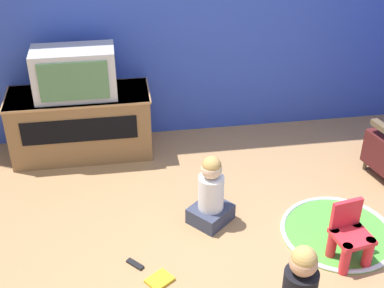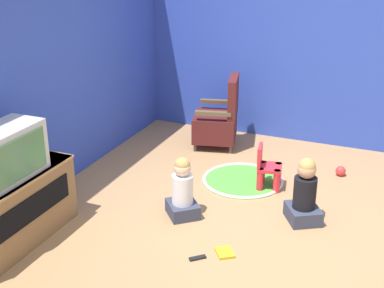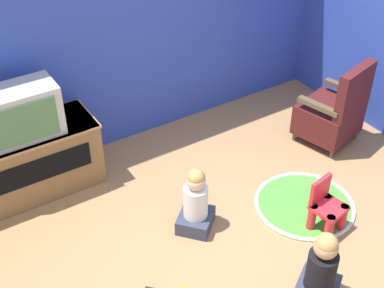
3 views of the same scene
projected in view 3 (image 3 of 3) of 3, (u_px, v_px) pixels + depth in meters
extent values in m
plane|color=#9E754C|center=(255.00, 254.00, 4.44)|extent=(30.00, 30.00, 0.00)
cube|color=#2D47B2|center=(98.00, 19.00, 4.96)|extent=(5.38, 0.12, 2.74)
cube|color=brown|center=(25.00, 163.00, 4.91)|extent=(1.33, 0.54, 0.65)
cube|color=#A97C50|center=(19.00, 135.00, 4.72)|extent=(1.36, 0.55, 0.02)
cube|color=black|center=(34.00, 172.00, 4.68)|extent=(1.06, 0.01, 0.23)
cube|color=#B7B7BC|center=(15.00, 114.00, 4.55)|extent=(0.75, 0.37, 0.47)
cube|color=#47754C|center=(22.00, 125.00, 4.42)|extent=(0.61, 0.02, 0.36)
cylinder|color=brown|center=(319.00, 118.00, 6.01)|extent=(0.04, 0.04, 0.10)
cylinder|color=brown|center=(294.00, 136.00, 5.73)|extent=(0.04, 0.04, 0.10)
cylinder|color=brown|center=(356.00, 134.00, 5.76)|extent=(0.04, 0.04, 0.10)
cylinder|color=brown|center=(331.00, 154.00, 5.47)|extent=(0.04, 0.04, 0.10)
cube|color=#4C1919|center=(328.00, 118.00, 5.62)|extent=(0.69, 0.66, 0.33)
cube|color=#4C1919|center=(355.00, 92.00, 5.24)|extent=(0.55, 0.23, 0.51)
cube|color=brown|center=(345.00, 88.00, 5.61)|extent=(0.18, 0.46, 0.05)
cube|color=brown|center=(318.00, 106.00, 5.31)|extent=(0.18, 0.46, 0.05)
cylinder|color=red|center=(329.00, 228.00, 4.50)|extent=(0.08, 0.08, 0.26)
cylinder|color=red|center=(342.00, 217.00, 4.61)|extent=(0.08, 0.08, 0.26)
cylinder|color=red|center=(312.00, 217.00, 4.61)|extent=(0.08, 0.08, 0.26)
cylinder|color=red|center=(325.00, 207.00, 4.71)|extent=(0.08, 0.08, 0.26)
cube|color=red|center=(329.00, 208.00, 4.54)|extent=(0.31, 0.30, 0.04)
cube|color=red|center=(320.00, 189.00, 4.53)|extent=(0.25, 0.08, 0.23)
cylinder|color=green|center=(305.00, 205.00, 4.92)|extent=(0.92, 0.92, 0.01)
torus|color=silver|center=(305.00, 205.00, 4.92)|extent=(0.92, 0.92, 0.04)
cylinder|color=black|center=(321.00, 270.00, 3.91)|extent=(0.22, 0.22, 0.32)
sphere|color=tan|center=(326.00, 247.00, 3.77)|extent=(0.18, 0.18, 0.18)
sphere|color=tan|center=(327.00, 244.00, 3.75)|extent=(0.17, 0.17, 0.17)
cube|color=#33384C|center=(196.00, 220.00, 4.67)|extent=(0.43, 0.42, 0.14)
cylinder|color=silver|center=(196.00, 201.00, 4.54)|extent=(0.21, 0.21, 0.30)
sphere|color=beige|center=(196.00, 181.00, 4.40)|extent=(0.17, 0.17, 0.17)
sphere|color=tan|center=(196.00, 178.00, 4.38)|extent=(0.16, 0.16, 0.16)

